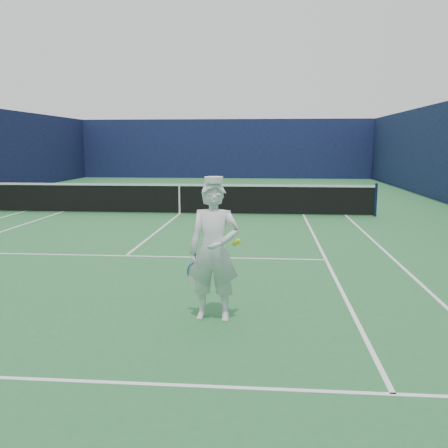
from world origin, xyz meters
name	(u,v)px	position (x,y,z in m)	size (l,w,h in m)	color
ground	(180,214)	(0.00, 0.00, 0.00)	(80.00, 80.00, 0.00)	#276836
court_markings	(180,214)	(0.00, 0.00, 0.00)	(11.03, 23.83, 0.01)	white
windscreen_fence	(179,154)	(0.00, 0.00, 2.00)	(20.12, 36.12, 4.00)	#10163B
tennis_net	(179,197)	(0.00, 0.00, 0.55)	(12.88, 0.09, 1.07)	#141E4C
tennis_player	(214,251)	(2.23, -9.98, 0.92)	(0.76, 0.51, 1.89)	white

